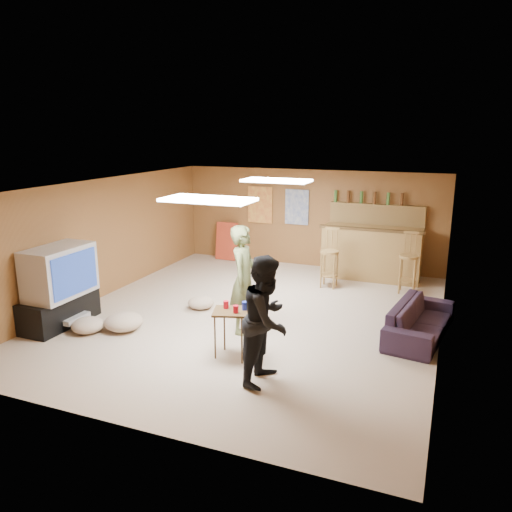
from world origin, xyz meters
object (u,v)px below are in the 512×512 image
at_px(tv_body, 59,272).
at_px(sofa, 420,320).
at_px(person_black, 267,320).
at_px(tray_table, 233,334).
at_px(bar_counter, 371,253).
at_px(person_olive, 244,279).

bearing_deg(tv_body, sofa, 17.03).
distance_m(tv_body, sofa, 5.63).
xyz_separation_m(tv_body, person_black, (3.66, -0.48, -0.09)).
bearing_deg(tray_table, bar_counter, 75.60).
bearing_deg(tray_table, sofa, 35.40).
bearing_deg(sofa, tray_table, 134.00).
xyz_separation_m(tv_body, bar_counter, (4.15, 4.45, -0.35)).
distance_m(person_olive, tray_table, 1.05).
bearing_deg(person_black, bar_counter, -2.79).
bearing_deg(sofa, tv_body, 115.63).
xyz_separation_m(bar_counter, person_olive, (-1.36, -3.59, 0.29)).
distance_m(tv_body, tray_table, 3.05).
xyz_separation_m(person_olive, tray_table, (0.21, -0.89, -0.50)).
relative_size(person_black, sofa, 0.90).
bearing_deg(person_olive, person_black, -151.24).
relative_size(tv_body, person_olive, 0.65).
relative_size(tv_body, tray_table, 1.62).
xyz_separation_m(tv_body, person_olive, (2.79, 0.86, -0.06)).
height_order(bar_counter, person_black, person_black).
relative_size(person_olive, person_black, 1.04).
bearing_deg(bar_counter, sofa, -66.88).
bearing_deg(tv_body, tray_table, -0.61).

